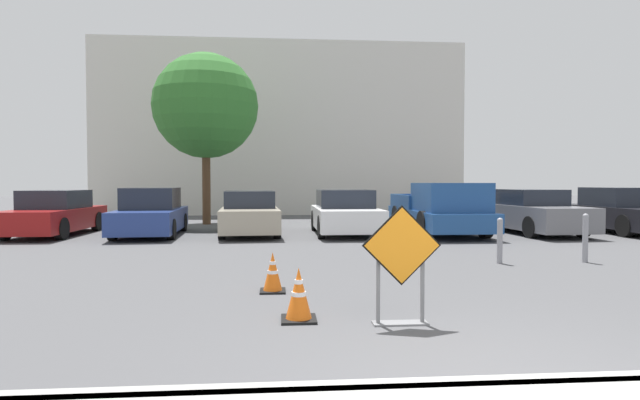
% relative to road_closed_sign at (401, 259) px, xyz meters
% --- Properties ---
extents(ground_plane, '(96.00, 96.00, 0.00)m').
position_rel_road_closed_sign_xyz_m(ground_plane, '(0.46, 8.03, -0.76)').
color(ground_plane, '#4C4C4F').
extents(curb_lip, '(27.05, 0.20, 0.14)m').
position_rel_road_closed_sign_xyz_m(curb_lip, '(0.46, -1.97, -0.69)').
color(curb_lip, '#999993').
rests_on(curb_lip, ground_plane).
extents(road_closed_sign, '(0.91, 0.20, 1.37)m').
position_rel_road_closed_sign_xyz_m(road_closed_sign, '(0.00, 0.00, 0.00)').
color(road_closed_sign, black).
rests_on(road_closed_sign, ground_plane).
extents(traffic_cone_nearest, '(0.42, 0.42, 0.63)m').
position_rel_road_closed_sign_xyz_m(traffic_cone_nearest, '(-1.16, 0.29, -0.46)').
color(traffic_cone_nearest, black).
rests_on(traffic_cone_nearest, ground_plane).
extents(traffic_cone_second, '(0.38, 0.38, 0.59)m').
position_rel_road_closed_sign_xyz_m(traffic_cone_second, '(-1.49, 1.86, -0.48)').
color(traffic_cone_second, black).
rests_on(traffic_cone_second, ground_plane).
extents(parked_car_nearest, '(1.79, 4.34, 1.40)m').
position_rel_road_closed_sign_xyz_m(parked_car_nearest, '(-8.39, 10.52, -0.12)').
color(parked_car_nearest, maroon).
rests_on(parked_car_nearest, ground_plane).
extents(parked_car_second, '(2.00, 4.19, 1.47)m').
position_rel_road_closed_sign_xyz_m(parked_car_second, '(-5.37, 10.18, -0.10)').
color(parked_car_second, navy).
rests_on(parked_car_second, ground_plane).
extents(parked_car_third, '(2.00, 4.39, 1.37)m').
position_rel_road_closed_sign_xyz_m(parked_car_third, '(-2.35, 10.30, -0.12)').
color(parked_car_third, '#A39984').
rests_on(parked_car_third, ground_plane).
extents(parked_car_fourth, '(1.97, 4.17, 1.41)m').
position_rel_road_closed_sign_xyz_m(parked_car_fourth, '(0.67, 10.15, -0.11)').
color(parked_car_fourth, white).
rests_on(parked_car_fourth, ground_plane).
extents(pickup_truck, '(2.11, 5.39, 1.62)m').
position_rel_road_closed_sign_xyz_m(pickup_truck, '(3.69, 9.85, -0.03)').
color(pickup_truck, navy).
rests_on(pickup_truck, ground_plane).
extents(parked_car_fifth, '(2.03, 4.75, 1.42)m').
position_rel_road_closed_sign_xyz_m(parked_car_fifth, '(6.70, 10.01, -0.10)').
color(parked_car_fifth, slate).
rests_on(parked_car_fifth, ground_plane).
extents(parked_car_sixth, '(1.86, 4.56, 1.47)m').
position_rel_road_closed_sign_xyz_m(parked_car_sixth, '(9.72, 9.95, -0.09)').
color(parked_car_sixth, black).
rests_on(parked_car_sixth, ground_plane).
extents(bollard_nearest, '(0.12, 0.12, 0.92)m').
position_rel_road_closed_sign_xyz_m(bollard_nearest, '(3.04, 4.14, -0.28)').
color(bollard_nearest, gray).
rests_on(bollard_nearest, ground_plane).
extents(bollard_second, '(0.12, 0.12, 1.00)m').
position_rel_road_closed_sign_xyz_m(bollard_second, '(4.84, 4.14, -0.24)').
color(bollard_second, gray).
rests_on(bollard_second, ground_plane).
extents(building_facade_backdrop, '(18.85, 5.00, 8.82)m').
position_rel_road_closed_sign_xyz_m(building_facade_backdrop, '(-1.35, 22.08, 3.64)').
color(building_facade_backdrop, beige).
rests_on(building_facade_backdrop, ground_plane).
extents(street_tree_behind_lot, '(4.08, 4.08, 6.67)m').
position_rel_road_closed_sign_xyz_m(street_tree_behind_lot, '(-4.28, 14.29, 3.85)').
color(street_tree_behind_lot, '#513823').
rests_on(street_tree_behind_lot, ground_plane).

